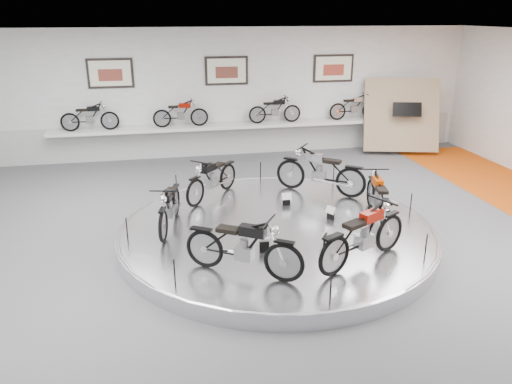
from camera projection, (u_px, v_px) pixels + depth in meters
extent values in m
plane|color=#4C4C4F|center=(280.00, 246.00, 10.01)|extent=(16.00, 16.00, 0.00)
plane|color=white|center=(284.00, 38.00, 8.65)|extent=(16.00, 16.00, 0.00)
plane|color=white|center=(227.00, 93.00, 15.78)|extent=(16.00, 0.00, 16.00)
cube|color=#BCBCBA|center=(228.00, 138.00, 16.25)|extent=(15.68, 0.04, 1.10)
cylinder|color=silver|center=(276.00, 233.00, 10.23)|extent=(6.40, 6.40, 0.30)
torus|color=#B2B2BA|center=(276.00, 227.00, 10.19)|extent=(6.40, 6.40, 0.10)
cube|color=silver|center=(229.00, 126.00, 15.84)|extent=(11.00, 0.55, 0.10)
cube|color=white|center=(110.00, 73.00, 14.84)|extent=(1.35, 0.06, 0.88)
cube|color=white|center=(227.00, 71.00, 15.50)|extent=(1.35, 0.06, 0.88)
cube|color=white|center=(333.00, 68.00, 16.16)|extent=(1.35, 0.06, 0.88)
cube|color=#9B8960|center=(401.00, 115.00, 16.26)|extent=(2.56, 1.52, 2.30)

